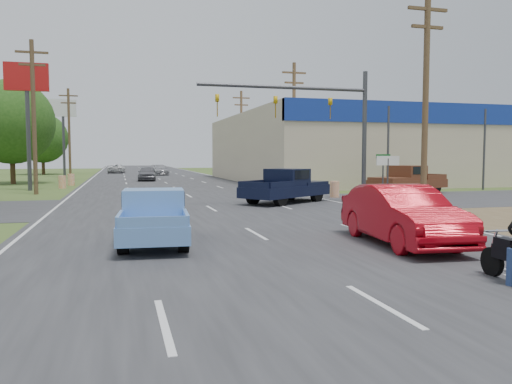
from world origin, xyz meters
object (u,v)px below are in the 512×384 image
object	(u,v)px
red_convertible	(402,215)
distant_car_silver	(160,170)
blue_pickup	(154,216)
distant_car_white	(117,169)
distant_car_grey	(147,174)
navy_pickup	(287,186)
brown_pickup	(407,180)

from	to	relation	value
red_convertible	distant_car_silver	bearing A→B (deg)	97.09
blue_pickup	distant_car_white	bearing A→B (deg)	95.51
distant_car_grey	distant_car_white	xyz separation A→B (m)	(-3.08, 24.72, -0.07)
blue_pickup	distant_car_grey	world-z (taller)	blue_pickup
navy_pickup	distant_car_silver	xyz separation A→B (m)	(-3.48, 41.80, -0.25)
red_convertible	distant_car_white	world-z (taller)	red_convertible
distant_car_grey	brown_pickup	bearing A→B (deg)	-50.82
red_convertible	distant_car_white	size ratio (longest dim) A/B	1.05
navy_pickup	distant_car_silver	size ratio (longest dim) A/B	1.23
blue_pickup	distant_car_silver	distance (m)	52.80
distant_car_grey	distant_car_white	distance (m)	24.91
red_convertible	distant_car_white	xyz separation A→B (m)	(-8.06, 64.20, -0.17)
red_convertible	distant_car_silver	world-z (taller)	red_convertible
brown_pickup	distant_car_white	bearing A→B (deg)	1.95
navy_pickup	distant_car_silver	distance (m)	41.95
brown_pickup	distant_car_white	distance (m)	50.93
blue_pickup	navy_pickup	size ratio (longest dim) A/B	0.84
blue_pickup	navy_pickup	bearing A→B (deg)	58.67
navy_pickup	distant_car_grey	size ratio (longest dim) A/B	1.32
blue_pickup	brown_pickup	distance (m)	22.90
distant_car_grey	red_convertible	bearing A→B (deg)	-78.43
navy_pickup	brown_pickup	size ratio (longest dim) A/B	0.94
brown_pickup	distant_car_white	world-z (taller)	brown_pickup
red_convertible	brown_pickup	bearing A→B (deg)	62.03
navy_pickup	distant_car_grey	world-z (taller)	navy_pickup
red_convertible	brown_pickup	distance (m)	20.00
blue_pickup	brown_pickup	xyz separation A→B (m)	(17.50, 14.77, 0.16)
blue_pickup	distant_car_white	distance (m)	62.12
distant_car_silver	distant_car_white	size ratio (longest dim) A/B	0.97
red_convertible	navy_pickup	bearing A→B (deg)	90.07
distant_car_grey	distant_car_white	world-z (taller)	distant_car_grey
distant_car_grey	distant_car_silver	bearing A→B (deg)	85.03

